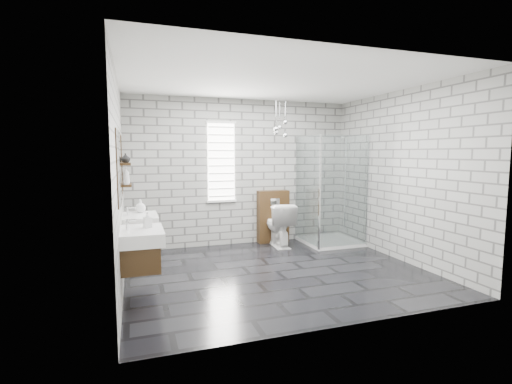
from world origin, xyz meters
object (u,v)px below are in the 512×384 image
vanity_left (138,238)px  cistern_panel (273,216)px  vanity_right (137,222)px  toilet (279,224)px  shower_enclosure (329,218)px

vanity_left → cistern_panel: size_ratio=1.57×
vanity_right → vanity_left: bearing=-90.0°
vanity_left → toilet: vanity_left is taller
cistern_panel → toilet: 0.32m
cistern_panel → toilet: (0.00, -0.30, -0.10)m
shower_enclosure → toilet: 0.94m
vanity_left → cistern_panel: vanity_left is taller
cistern_panel → toilet: bearing=-90.0°
cistern_panel → toilet: cistern_panel is taller
vanity_right → shower_enclosure: 3.48m
cistern_panel → vanity_right: bearing=-154.6°
vanity_left → vanity_right: 1.04m
vanity_right → shower_enclosure: bearing=11.1°
vanity_left → cistern_panel: bearing=41.7°
vanity_left → toilet: bearing=37.6°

